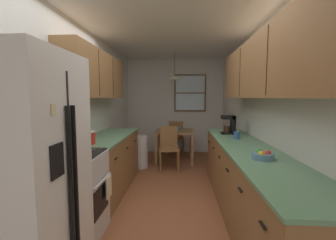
{
  "coord_description": "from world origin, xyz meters",
  "views": [
    {
      "loc": [
        0.17,
        -2.74,
        1.5
      ],
      "look_at": [
        -0.06,
        1.33,
        1.11
      ],
      "focal_mm": 24.74,
      "sensor_mm": 36.0,
      "label": 1
    }
  ],
  "objects_px": {
    "table_serving_bowl": "(176,129)",
    "dining_chair_near": "(169,146)",
    "refrigerator": "(26,178)",
    "fruit_bowl": "(263,155)",
    "dining_table": "(175,136)",
    "dining_chair_far": "(176,136)",
    "trash_bin": "(140,152)",
    "storage_canister": "(91,138)",
    "mug_by_coffeemaker": "(237,135)",
    "coffee_maker": "(230,124)",
    "stove_range": "(72,194)",
    "microwave_over_range": "(56,85)"
  },
  "relations": [
    {
      "from": "trash_bin",
      "to": "coffee_maker",
      "type": "height_order",
      "value": "coffee_maker"
    },
    {
      "from": "refrigerator",
      "to": "fruit_bowl",
      "type": "distance_m",
      "value": 2.06
    },
    {
      "from": "stove_range",
      "to": "table_serving_bowl",
      "type": "height_order",
      "value": "stove_range"
    },
    {
      "from": "trash_bin",
      "to": "fruit_bowl",
      "type": "bearing_deg",
      "value": -56.82
    },
    {
      "from": "stove_range",
      "to": "microwave_over_range",
      "type": "relative_size",
      "value": 1.94
    },
    {
      "from": "dining_table",
      "to": "table_serving_bowl",
      "type": "distance_m",
      "value": 0.18
    },
    {
      "from": "dining_chair_near",
      "to": "mug_by_coffeemaker",
      "type": "relative_size",
      "value": 7.36
    },
    {
      "from": "microwave_over_range",
      "to": "storage_canister",
      "type": "height_order",
      "value": "microwave_over_range"
    },
    {
      "from": "dining_chair_far",
      "to": "mug_by_coffeemaker",
      "type": "relative_size",
      "value": 7.36
    },
    {
      "from": "stove_range",
      "to": "dining_chair_far",
      "type": "xyz_separation_m",
      "value": [
        1.03,
        3.7,
        0.03
      ]
    },
    {
      "from": "refrigerator",
      "to": "dining_chair_far",
      "type": "height_order",
      "value": "refrigerator"
    },
    {
      "from": "dining_table",
      "to": "table_serving_bowl",
      "type": "xyz_separation_m",
      "value": [
        0.04,
        0.1,
        0.14
      ]
    },
    {
      "from": "microwave_over_range",
      "to": "coffee_maker",
      "type": "distance_m",
      "value": 2.67
    },
    {
      "from": "microwave_over_range",
      "to": "table_serving_bowl",
      "type": "bearing_deg",
      "value": 69.81
    },
    {
      "from": "dining_chair_far",
      "to": "storage_canister",
      "type": "bearing_deg",
      "value": -108.39
    },
    {
      "from": "stove_range",
      "to": "microwave_over_range",
      "type": "xyz_separation_m",
      "value": [
        -0.11,
        0.0,
        1.17
      ]
    },
    {
      "from": "refrigerator",
      "to": "mug_by_coffeemaker",
      "type": "bearing_deg",
      "value": 43.02
    },
    {
      "from": "storage_canister",
      "to": "coffee_maker",
      "type": "bearing_deg",
      "value": 26.2
    },
    {
      "from": "coffee_maker",
      "to": "mug_by_coffeemaker",
      "type": "height_order",
      "value": "coffee_maker"
    },
    {
      "from": "microwave_over_range",
      "to": "mug_by_coffeemaker",
      "type": "relative_size",
      "value": 4.63
    },
    {
      "from": "mug_by_coffeemaker",
      "to": "dining_table",
      "type": "bearing_deg",
      "value": 116.08
    },
    {
      "from": "refrigerator",
      "to": "fruit_bowl",
      "type": "xyz_separation_m",
      "value": [
        1.94,
        0.69,
        0.02
      ]
    },
    {
      "from": "trash_bin",
      "to": "storage_canister",
      "type": "height_order",
      "value": "storage_canister"
    },
    {
      "from": "refrigerator",
      "to": "storage_canister",
      "type": "relative_size",
      "value": 10.7
    },
    {
      "from": "mug_by_coffeemaker",
      "to": "refrigerator",
      "type": "bearing_deg",
      "value": -136.98
    },
    {
      "from": "stove_range",
      "to": "dining_chair_far",
      "type": "bearing_deg",
      "value": 74.43
    },
    {
      "from": "table_serving_bowl",
      "to": "microwave_over_range",
      "type": "bearing_deg",
      "value": -110.19
    },
    {
      "from": "trash_bin",
      "to": "mug_by_coffeemaker",
      "type": "bearing_deg",
      "value": -40.35
    },
    {
      "from": "dining_chair_far",
      "to": "fruit_bowl",
      "type": "height_order",
      "value": "fruit_bowl"
    },
    {
      "from": "storage_canister",
      "to": "table_serving_bowl",
      "type": "height_order",
      "value": "storage_canister"
    },
    {
      "from": "dining_chair_far",
      "to": "mug_by_coffeemaker",
      "type": "height_order",
      "value": "mug_by_coffeemaker"
    },
    {
      "from": "storage_canister",
      "to": "dining_chair_far",
      "type": "bearing_deg",
      "value": 71.61
    },
    {
      "from": "refrigerator",
      "to": "coffee_maker",
      "type": "xyz_separation_m",
      "value": [
        1.95,
        2.3,
        0.15
      ]
    },
    {
      "from": "stove_range",
      "to": "storage_canister",
      "type": "bearing_deg",
      "value": 90.55
    },
    {
      "from": "storage_canister",
      "to": "dining_table",
      "type": "bearing_deg",
      "value": 67.69
    },
    {
      "from": "trash_bin",
      "to": "storage_canister",
      "type": "distance_m",
      "value": 2.06
    },
    {
      "from": "microwave_over_range",
      "to": "fruit_bowl",
      "type": "xyz_separation_m",
      "value": [
        2.08,
        -0.04,
        -0.7
      ]
    },
    {
      "from": "table_serving_bowl",
      "to": "dining_chair_near",
      "type": "bearing_deg",
      "value": -100.37
    },
    {
      "from": "dining_table",
      "to": "trash_bin",
      "type": "bearing_deg",
      "value": -142.75
    },
    {
      "from": "refrigerator",
      "to": "fruit_bowl",
      "type": "relative_size",
      "value": 8.56
    },
    {
      "from": "microwave_over_range",
      "to": "dining_chair_near",
      "type": "distance_m",
      "value": 2.87
    },
    {
      "from": "refrigerator",
      "to": "mug_by_coffeemaker",
      "type": "distance_m",
      "value": 2.67
    },
    {
      "from": "fruit_bowl",
      "to": "table_serving_bowl",
      "type": "relative_size",
      "value": 1.01
    },
    {
      "from": "fruit_bowl",
      "to": "storage_canister",
      "type": "bearing_deg",
      "value": 162.43
    },
    {
      "from": "storage_canister",
      "to": "table_serving_bowl",
      "type": "distance_m",
      "value": 2.79
    },
    {
      "from": "dining_chair_far",
      "to": "dining_chair_near",
      "type": "bearing_deg",
      "value": -95.25
    },
    {
      "from": "refrigerator",
      "to": "fruit_bowl",
      "type": "bearing_deg",
      "value": 19.7
    },
    {
      "from": "mug_by_coffeemaker",
      "to": "table_serving_bowl",
      "type": "bearing_deg",
      "value": 114.21
    },
    {
      "from": "stove_range",
      "to": "dining_chair_far",
      "type": "relative_size",
      "value": 1.22
    },
    {
      "from": "dining_chair_far",
      "to": "table_serving_bowl",
      "type": "xyz_separation_m",
      "value": [
        0.02,
        -0.54,
        0.26
      ]
    }
  ]
}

